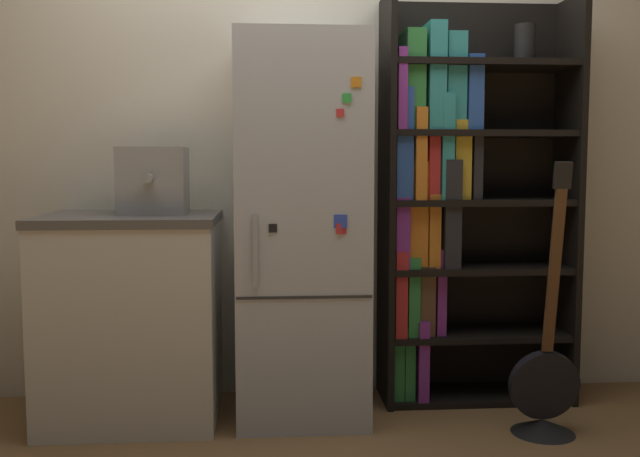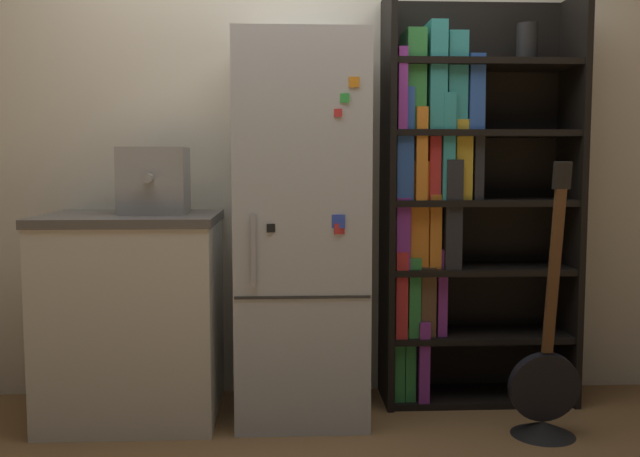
# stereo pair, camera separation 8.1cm
# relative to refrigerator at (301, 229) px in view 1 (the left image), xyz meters

# --- Properties ---
(ground_plane) EXTENTS (16.00, 16.00, 0.00)m
(ground_plane) POSITION_rel_refrigerator_xyz_m (0.00, -0.13, -0.87)
(ground_plane) COLOR olive
(wall_back) EXTENTS (8.00, 0.05, 2.60)m
(wall_back) POSITION_rel_refrigerator_xyz_m (0.00, 0.34, 0.43)
(wall_back) COLOR beige
(wall_back) RESTS_ON ground_plane
(refrigerator) EXTENTS (0.59, 0.66, 1.73)m
(refrigerator) POSITION_rel_refrigerator_xyz_m (0.00, 0.00, 0.00)
(refrigerator) COLOR silver
(refrigerator) RESTS_ON ground_plane
(bookshelf) EXTENTS (0.93, 0.36, 1.96)m
(bookshelf) POSITION_rel_refrigerator_xyz_m (0.74, 0.16, 0.12)
(bookshelf) COLOR black
(bookshelf) RESTS_ON ground_plane
(kitchen_counter) EXTENTS (0.78, 0.67, 0.94)m
(kitchen_counter) POSITION_rel_refrigerator_xyz_m (-0.77, -0.01, -0.40)
(kitchen_counter) COLOR silver
(kitchen_counter) RESTS_ON ground_plane
(espresso_machine) EXTENTS (0.30, 0.30, 0.30)m
(espresso_machine) POSITION_rel_refrigerator_xyz_m (-0.67, 0.02, 0.22)
(espresso_machine) COLOR #A5A39E
(espresso_machine) RESTS_ON kitchen_counter
(guitar) EXTENTS (0.31, 0.28, 1.18)m
(guitar) POSITION_rel_refrigerator_xyz_m (1.03, -0.35, -0.69)
(guitar) COLOR black
(guitar) RESTS_ON ground_plane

